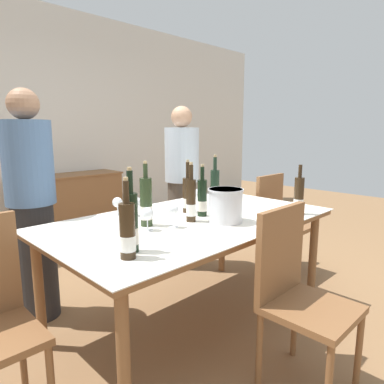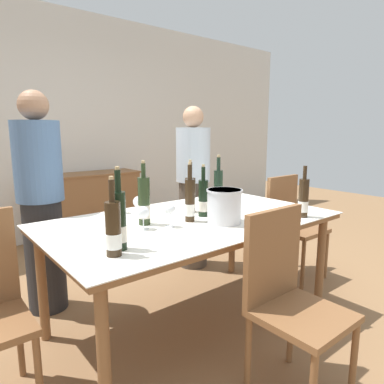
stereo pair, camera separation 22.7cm
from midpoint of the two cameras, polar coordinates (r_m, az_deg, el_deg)
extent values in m
plane|color=olive|center=(2.61, -2.67, -20.99)|extent=(12.00, 12.00, 0.00)
cube|color=silver|center=(4.56, -26.12, 9.80)|extent=(8.00, 0.10, 2.80)
cube|color=brown|center=(4.47, -21.10, -2.69)|extent=(1.24, 0.44, 0.81)
cube|color=brown|center=(4.41, -21.44, 2.58)|extent=(1.27, 0.46, 0.02)
cylinder|color=brown|center=(1.68, -15.58, -26.28)|extent=(0.06, 0.06, 0.73)
cylinder|color=brown|center=(2.82, 17.30, -10.76)|extent=(0.06, 0.06, 0.73)
cylinder|color=brown|center=(2.42, -26.69, -15.00)|extent=(0.06, 0.06, 0.73)
cylinder|color=brown|center=(3.32, 3.08, -7.12)|extent=(0.06, 0.06, 0.73)
cube|color=brown|center=(2.31, -2.82, -5.01)|extent=(1.89, 1.08, 0.04)
cube|color=white|center=(2.31, -2.82, -4.50)|extent=(1.92, 1.11, 0.01)
cylinder|color=silver|center=(2.19, 2.67, -2.30)|extent=(0.22, 0.22, 0.22)
cylinder|color=silver|center=(2.17, 2.69, 0.34)|extent=(0.23, 0.23, 0.01)
cylinder|color=#28381E|center=(2.13, -10.69, -1.69)|extent=(0.07, 0.07, 0.30)
cylinder|color=silver|center=(2.15, -10.63, -3.41)|extent=(0.08, 0.08, 0.08)
cylinder|color=#28381E|center=(2.10, -10.86, 3.47)|extent=(0.03, 0.03, 0.09)
cylinder|color=tan|center=(2.10, -10.91, 4.87)|extent=(0.02, 0.02, 0.02)
cylinder|color=#332314|center=(2.47, 14.91, -0.67)|extent=(0.07, 0.07, 0.26)
cylinder|color=white|center=(2.48, 14.85, -1.98)|extent=(0.07, 0.07, 0.07)
cylinder|color=#332314|center=(2.44, 15.10, 3.37)|extent=(0.03, 0.03, 0.09)
cylinder|color=black|center=(1.69, -13.94, -5.08)|extent=(0.07, 0.07, 0.29)
cylinder|color=silver|center=(1.71, -13.85, -7.14)|extent=(0.07, 0.07, 0.08)
cylinder|color=black|center=(1.65, -14.24, 1.60)|extent=(0.03, 0.03, 0.11)
cylinder|color=tan|center=(1.64, -14.33, 3.74)|extent=(0.02, 0.02, 0.02)
cylinder|color=black|center=(2.34, -1.07, -1.03)|extent=(0.06, 0.06, 0.25)
cylinder|color=silver|center=(2.36, -1.07, -2.35)|extent=(0.07, 0.07, 0.07)
cylinder|color=black|center=(2.32, -1.09, 3.12)|extent=(0.03, 0.03, 0.09)
cylinder|color=tan|center=(2.31, -1.09, 4.44)|extent=(0.02, 0.02, 0.02)
cylinder|color=#332314|center=(2.45, -3.36, -0.56)|extent=(0.07, 0.07, 0.25)
cylinder|color=silver|center=(2.46, -3.34, -1.81)|extent=(0.08, 0.08, 0.07)
cylinder|color=#332314|center=(2.43, -3.40, 3.66)|extent=(0.03, 0.03, 0.11)
cylinder|color=tan|center=(2.42, -3.42, 5.19)|extent=(0.02, 0.02, 0.02)
cylinder|color=#332314|center=(2.20, -3.11, -1.47)|extent=(0.06, 0.06, 0.28)
cylinder|color=white|center=(2.21, -3.10, -3.01)|extent=(0.06, 0.06, 0.08)
cylinder|color=#332314|center=(2.17, -3.16, 3.32)|extent=(0.03, 0.03, 0.09)
cylinder|color=tan|center=(2.16, -3.17, 4.77)|extent=(0.02, 0.02, 0.02)
cylinder|color=#1E3323|center=(2.51, 1.24, 0.28)|extent=(0.07, 0.07, 0.30)
cylinder|color=silver|center=(2.52, 1.24, -1.19)|extent=(0.07, 0.07, 0.08)
cylinder|color=#1E3323|center=(2.49, 1.26, 4.76)|extent=(0.03, 0.03, 0.09)
cylinder|color=tan|center=(2.48, 1.27, 6.03)|extent=(0.02, 0.02, 0.02)
cylinder|color=#332314|center=(1.62, -14.72, -6.38)|extent=(0.07, 0.07, 0.26)
cylinder|color=white|center=(1.63, -14.63, -8.29)|extent=(0.07, 0.07, 0.07)
cylinder|color=#332314|center=(1.58, -15.01, -0.06)|extent=(0.03, 0.03, 0.10)
cylinder|color=tan|center=(1.57, -15.11, 2.09)|extent=(0.02, 0.02, 0.02)
cylinder|color=white|center=(2.48, -14.84, -3.67)|extent=(0.07, 0.07, 0.00)
cylinder|color=white|center=(2.47, -14.88, -2.94)|extent=(0.01, 0.01, 0.06)
sphere|color=white|center=(2.46, -14.93, -1.69)|extent=(0.07, 0.07, 0.07)
cylinder|color=white|center=(2.06, -10.56, -6.32)|extent=(0.07, 0.07, 0.00)
cylinder|color=white|center=(2.05, -10.60, -5.27)|extent=(0.01, 0.01, 0.07)
sphere|color=white|center=(2.03, -10.66, -3.57)|extent=(0.07, 0.07, 0.07)
cylinder|color=white|center=(2.41, -11.86, -3.94)|extent=(0.07, 0.07, 0.00)
cylinder|color=white|center=(2.40, -11.89, -3.16)|extent=(0.01, 0.01, 0.06)
sphere|color=white|center=(2.39, -11.94, -1.81)|extent=(0.08, 0.08, 0.08)
cylinder|color=white|center=(2.10, -6.24, -5.87)|extent=(0.06, 0.06, 0.00)
cylinder|color=white|center=(2.09, -6.27, -4.73)|extent=(0.01, 0.01, 0.08)
sphere|color=white|center=(2.07, -6.30, -2.99)|extent=(0.07, 0.07, 0.07)
cylinder|color=white|center=(2.71, -1.27, -2.17)|extent=(0.06, 0.06, 0.00)
cylinder|color=white|center=(2.70, -1.28, -1.43)|extent=(0.01, 0.01, 0.07)
sphere|color=white|center=(2.69, -1.28, -0.21)|extent=(0.07, 0.07, 0.07)
cylinder|color=brown|center=(2.21, -29.37, -22.18)|extent=(0.03, 0.03, 0.43)
cylinder|color=brown|center=(3.16, 14.49, -11.10)|extent=(0.03, 0.03, 0.44)
cylinder|color=brown|center=(3.47, 17.67, -9.34)|extent=(0.03, 0.03, 0.44)
cylinder|color=brown|center=(3.35, 8.98, -9.66)|extent=(0.03, 0.03, 0.44)
cylinder|color=brown|center=(3.64, 12.47, -8.16)|extent=(0.03, 0.03, 0.44)
cube|color=brown|center=(3.33, 13.57, -5.69)|extent=(0.42, 0.42, 0.04)
cube|color=brown|center=(3.37, 10.98, -1.07)|extent=(0.42, 0.04, 0.46)
cylinder|color=brown|center=(2.11, 23.12, -23.16)|extent=(0.03, 0.03, 0.43)
cylinder|color=brown|center=(1.99, 7.63, -24.72)|extent=(0.03, 0.03, 0.43)
cylinder|color=brown|center=(2.25, 13.80, -20.44)|extent=(0.03, 0.03, 0.43)
cube|color=brown|center=(1.92, 16.01, -18.35)|extent=(0.42, 0.42, 0.04)
cube|color=brown|center=(1.90, 11.29, -9.73)|extent=(0.42, 0.04, 0.49)
cylinder|color=#262628|center=(2.79, -26.71, -10.30)|extent=(0.28, 0.28, 0.85)
cylinder|color=#4C6B93|center=(2.64, -27.93, 4.32)|extent=(0.33, 0.33, 0.57)
sphere|color=#A37556|center=(2.64, -28.65, 12.79)|extent=(0.21, 0.21, 0.21)
cylinder|color=#51473D|center=(3.43, -3.55, -5.35)|extent=(0.28, 0.28, 0.86)
cylinder|color=silver|center=(3.32, -3.68, 6.21)|extent=(0.33, 0.33, 0.52)
sphere|color=tan|center=(3.31, -3.75, 12.41)|extent=(0.20, 0.20, 0.20)
camera|label=1|loc=(0.11, -92.86, -0.51)|focal=32.00mm
camera|label=2|loc=(0.11, 87.14, 0.51)|focal=32.00mm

